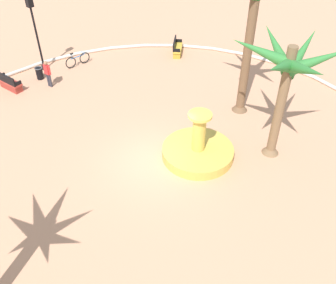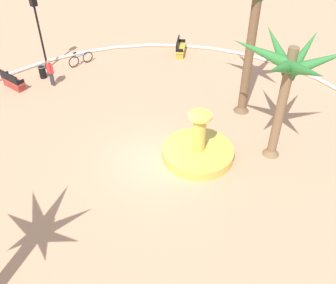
{
  "view_description": "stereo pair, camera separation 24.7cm",
  "coord_description": "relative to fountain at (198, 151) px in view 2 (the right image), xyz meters",
  "views": [
    {
      "loc": [
        9.3,
        8.59,
        11.26
      ],
      "look_at": [
        -0.44,
        0.37,
        1.0
      ],
      "focal_mm": 40.62,
      "sensor_mm": 36.0,
      "label": 1
    },
    {
      "loc": [
        9.14,
        8.78,
        11.26
      ],
      "look_at": [
        -0.44,
        0.37,
        1.0
      ],
      "focal_mm": 40.62,
      "sensor_mm": 36.0,
      "label": 2
    }
  ],
  "objects": [
    {
      "name": "ground_plane",
      "position": [
        1.48,
        -1.25,
        -0.32
      ],
      "size": [
        80.0,
        80.0,
        0.0
      ],
      "primitive_type": "plane",
      "color": "tan"
    },
    {
      "name": "plaza_curb",
      "position": [
        1.48,
        -1.25,
        -0.22
      ],
      "size": [
        23.94,
        23.94,
        0.2
      ],
      "primitive_type": "torus",
      "color": "silver",
      "rests_on": "ground"
    },
    {
      "name": "fountain",
      "position": [
        0.0,
        0.0,
        0.0
      ],
      "size": [
        3.21,
        3.21,
        2.31
      ],
      "color": "gold",
      "rests_on": "ground"
    },
    {
      "name": "palm_tree_by_curb",
      "position": [
        -4.44,
        -0.56,
        5.18
      ],
      "size": [
        4.33,
        4.31,
        7.21
      ],
      "color": "brown",
      "rests_on": "ground"
    },
    {
      "name": "palm_tree_mid_plaza",
      "position": [
        -2.34,
        2.38,
        3.85
      ],
      "size": [
        4.55,
        4.29,
        5.46
      ],
      "color": "brown",
      "rests_on": "ground"
    },
    {
      "name": "bench_north",
      "position": [
        -7.44,
        -7.23,
        0.02
      ],
      "size": [
        1.61,
        1.3,
        1.0
      ],
      "color": "gold",
      "rests_on": "ground"
    },
    {
      "name": "bench_southeast",
      "position": [
        2.17,
        -11.64,
        0.02
      ],
      "size": [
        0.6,
        1.63,
        1.0
      ],
      "color": "#B73D33",
      "rests_on": "ground"
    },
    {
      "name": "lamppost",
      "position": [
        -0.48,
        -12.2,
        2.28
      ],
      "size": [
        0.32,
        0.32,
        4.46
      ],
      "color": "black",
      "rests_on": "ground"
    },
    {
      "name": "trash_bin",
      "position": [
        0.37,
        -11.38,
        0.06
      ],
      "size": [
        0.46,
        0.46,
        0.73
      ],
      "color": "black",
      "rests_on": "ground"
    },
    {
      "name": "bicycle_red_frame",
      "position": [
        -2.17,
        -10.98,
        0.06
      ],
      "size": [
        1.71,
        0.44,
        0.94
      ],
      "color": "black",
      "rests_on": "ground"
    },
    {
      "name": "person_cyclist_helmet",
      "position": [
        0.53,
        -10.2,
        0.56
      ],
      "size": [
        0.22,
        0.53,
        1.59
      ],
      "color": "#33333D",
      "rests_on": "ground"
    }
  ]
}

